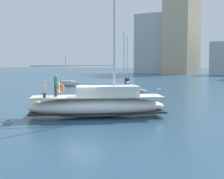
{
  "coord_description": "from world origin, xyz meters",
  "views": [
    {
      "loc": [
        13.12,
        -18.07,
        3.8
      ],
      "look_at": [
        0.72,
        2.66,
        1.8
      ],
      "focal_mm": 51.64,
      "sensor_mm": 36.0,
      "label": 1
    }
  ],
  "objects_px": {
    "seagull": "(8,119)",
    "mooring_buoy": "(38,105)",
    "moored_sloop_near": "(127,82)",
    "moored_cutter_right": "(126,90)",
    "moored_sloop_far": "(67,83)",
    "main_sailboat": "(98,104)"
  },
  "relations": [
    {
      "from": "moored_sloop_far",
      "to": "seagull",
      "type": "distance_m",
      "value": 32.42
    },
    {
      "from": "moored_sloop_near",
      "to": "seagull",
      "type": "xyz_separation_m",
      "value": [
        9.85,
        -34.53,
        -0.39
      ]
    },
    {
      "from": "moored_sloop_far",
      "to": "moored_cutter_right",
      "type": "xyz_separation_m",
      "value": [
        14.96,
        -7.25,
        0.06
      ]
    },
    {
      "from": "moored_sloop_near",
      "to": "mooring_buoy",
      "type": "relative_size",
      "value": 8.35
    },
    {
      "from": "moored_sloop_near",
      "to": "seagull",
      "type": "bearing_deg",
      "value": -74.08
    },
    {
      "from": "mooring_buoy",
      "to": "moored_sloop_far",
      "type": "bearing_deg",
      "value": 123.25
    },
    {
      "from": "moored_sloop_near",
      "to": "moored_cutter_right",
      "type": "bearing_deg",
      "value": -62.07
    },
    {
      "from": "mooring_buoy",
      "to": "seagull",
      "type": "bearing_deg",
      "value": -62.54
    },
    {
      "from": "main_sailboat",
      "to": "moored_sloop_near",
      "type": "relative_size",
      "value": 1.52
    },
    {
      "from": "moored_sloop_near",
      "to": "moored_sloop_far",
      "type": "xyz_separation_m",
      "value": [
        -7.38,
        -7.06,
        -0.09
      ]
    },
    {
      "from": "main_sailboat",
      "to": "mooring_buoy",
      "type": "height_order",
      "value": "main_sailboat"
    },
    {
      "from": "moored_cutter_right",
      "to": "main_sailboat",
      "type": "bearing_deg",
      "value": -68.44
    },
    {
      "from": "moored_sloop_near",
      "to": "moored_sloop_far",
      "type": "bearing_deg",
      "value": -136.26
    },
    {
      "from": "moored_cutter_right",
      "to": "seagull",
      "type": "distance_m",
      "value": 20.35
    },
    {
      "from": "seagull",
      "to": "mooring_buoy",
      "type": "distance_m",
      "value": 6.51
    },
    {
      "from": "moored_sloop_near",
      "to": "seagull",
      "type": "distance_m",
      "value": 35.91
    },
    {
      "from": "main_sailboat",
      "to": "moored_sloop_near",
      "type": "bearing_deg",
      "value": 114.69
    },
    {
      "from": "moored_sloop_far",
      "to": "seagull",
      "type": "xyz_separation_m",
      "value": [
        17.23,
        -27.47,
        -0.3
      ]
    },
    {
      "from": "main_sailboat",
      "to": "moored_cutter_right",
      "type": "bearing_deg",
      "value": 111.56
    },
    {
      "from": "moored_cutter_right",
      "to": "seagull",
      "type": "relative_size",
      "value": 6.15
    },
    {
      "from": "moored_cutter_right",
      "to": "seagull",
      "type": "bearing_deg",
      "value": -83.62
    },
    {
      "from": "main_sailboat",
      "to": "moored_cutter_right",
      "type": "distance_m",
      "value": 16.74
    }
  ]
}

